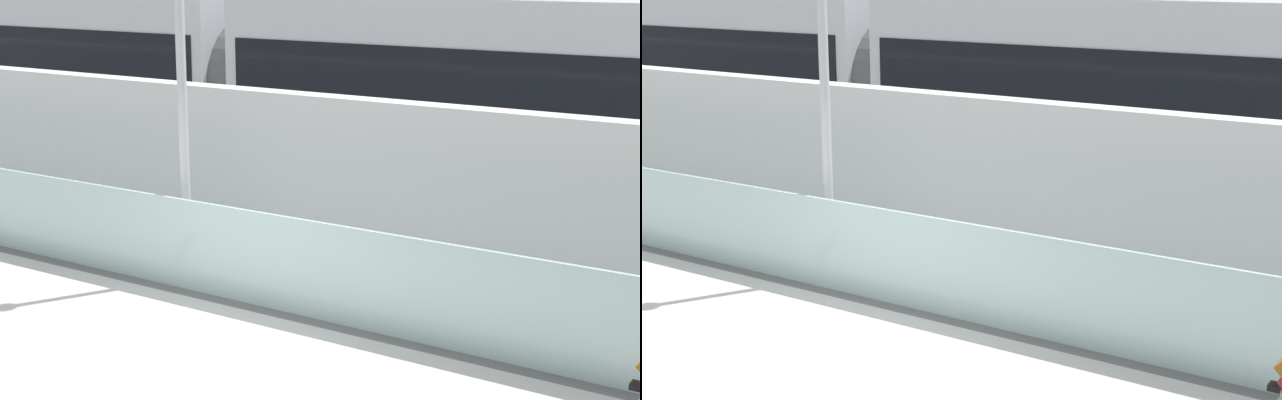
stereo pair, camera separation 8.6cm
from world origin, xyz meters
TOP-DOWN VIEW (x-y plane):
  - ground_plane at (0.00, 0.00)m, footprint 200.00×200.00m
  - bike_path_deck at (0.00, 0.00)m, footprint 32.00×3.20m
  - glass_parapet at (0.00, 1.85)m, footprint 32.00×0.05m
  - concrete_barrier_wall at (0.00, 3.65)m, footprint 32.00×0.36m
  - tram_rail_near at (0.00, 6.13)m, footprint 32.00×0.08m
  - tram_rail_far at (0.00, 7.57)m, footprint 32.00×0.08m
  - tram at (-3.59, 6.85)m, footprint 22.56×2.54m
  - lamp_post_antenna at (-1.31, 2.15)m, footprint 0.28×0.28m

SIDE VIEW (x-z plane):
  - ground_plane at x=0.00m, z-range 0.00..0.00m
  - tram_rail_near at x=0.00m, z-range 0.00..0.01m
  - tram_rail_far at x=0.00m, z-range 0.00..0.01m
  - bike_path_deck at x=0.00m, z-range 0.00..0.01m
  - glass_parapet at x=0.00m, z-range 0.00..1.14m
  - concrete_barrier_wall at x=0.00m, z-range 0.00..2.27m
  - tram at x=-3.59m, z-range -0.01..3.80m
  - lamp_post_antenna at x=-1.31m, z-range 0.69..5.89m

